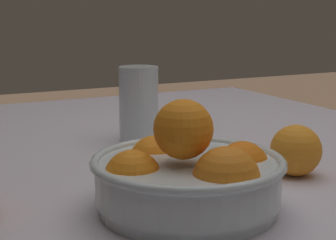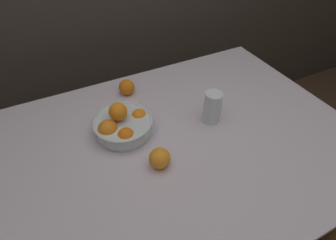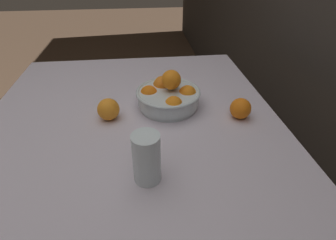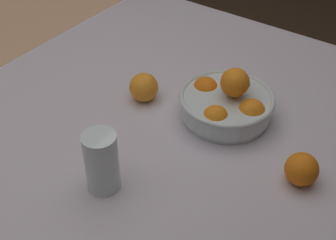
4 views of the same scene
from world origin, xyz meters
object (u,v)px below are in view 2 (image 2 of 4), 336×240
Objects in this scene: fruit_bowl at (123,124)px; orange_loose_front at (127,87)px; juice_glass at (212,108)px; orange_loose_near_bowl at (160,158)px.

fruit_bowl is 3.23× the size of orange_loose_front.
juice_glass is 1.92× the size of orange_loose_front.
orange_loose_near_bowl is at bearing -74.15° from fruit_bowl.
fruit_bowl is 0.24m from orange_loose_near_bowl.
fruit_bowl reaches higher than orange_loose_near_bowl.
orange_loose_near_bowl is 1.04× the size of orange_loose_front.
orange_loose_near_bowl is at bearing -95.35° from orange_loose_front.
juice_glass is at bearing -14.74° from fruit_bowl.
juice_glass is 1.84× the size of orange_loose_near_bowl.
orange_loose_front is (0.11, 0.26, -0.01)m from fruit_bowl.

